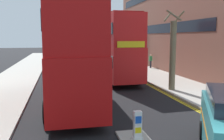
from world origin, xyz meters
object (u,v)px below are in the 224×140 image
double_decker_bus_away (71,51)px  double_decker_bus_oncoming (112,46)px  keep_left_bollard (137,128)px  pedestrian_far (151,61)px

double_decker_bus_away → double_decker_bus_oncoming: 8.72m
keep_left_bollard → double_decker_bus_oncoming: (2.10, 13.91, 2.42)m
double_decker_bus_away → keep_left_bollard: bearing=-72.2°
pedestrian_far → double_decker_bus_away: bearing=-126.6°
double_decker_bus_oncoming → keep_left_bollard: bearing=-98.6°
keep_left_bollard → pedestrian_far: 21.29m
keep_left_bollard → double_decker_bus_away: bearing=107.8°
keep_left_bollard → pedestrian_far: size_ratio=0.69×
double_decker_bus_away → double_decker_bus_oncoming: (4.09, 7.70, 0.00)m
keep_left_bollard → double_decker_bus_away: (-1.99, 6.20, 2.42)m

